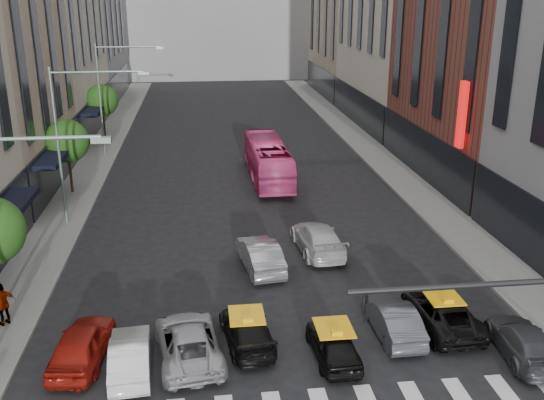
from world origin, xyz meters
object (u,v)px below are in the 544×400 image
object	(u,v)px
taxi_left	(247,330)
taxi_center	(333,343)
bus	(268,160)
car_white_front	(130,355)
streetlamp_far	(111,85)
streetlamp_mid	(74,126)
pedestrian_far	(3,304)
car_red	(82,344)

from	to	relation	value
taxi_left	taxi_center	bearing A→B (deg)	149.32
taxi_center	bus	world-z (taller)	bus
car_white_front	taxi_left	xyz separation A→B (m)	(4.31, 1.30, -0.05)
streetlamp_far	taxi_left	bearing A→B (deg)	-74.09
streetlamp_mid	bus	size ratio (longest dim) A/B	0.86
streetlamp_far	taxi_center	bearing A→B (deg)	-69.59
streetlamp_far	bus	size ratio (longest dim) A/B	0.86
streetlamp_far	pedestrian_far	xyz separation A→B (m)	(-1.16, -27.50, -4.84)
streetlamp_mid	car_red	xyz separation A→B (m)	(2.39, -14.35, -5.17)
taxi_center	pedestrian_far	size ratio (longest dim) A/B	2.04
streetlamp_mid	bus	world-z (taller)	streetlamp_mid
bus	taxi_left	bearing A→B (deg)	80.50
taxi_center	pedestrian_far	distance (m)	13.32
car_red	pedestrian_far	xyz separation A→B (m)	(-3.55, 2.85, 0.33)
streetlamp_mid	streetlamp_far	xyz separation A→B (m)	(0.00, 16.00, 0.00)
streetlamp_far	car_red	world-z (taller)	streetlamp_far
streetlamp_mid	pedestrian_far	distance (m)	12.53
car_white_front	taxi_left	size ratio (longest dim) A/B	0.95
car_red	taxi_left	bearing A→B (deg)	-169.05
streetlamp_far	bus	world-z (taller)	streetlamp_far
streetlamp_mid	bus	bearing A→B (deg)	33.26
pedestrian_far	taxi_center	bearing A→B (deg)	119.28
car_white_front	bus	distance (m)	24.14
streetlamp_far	taxi_left	xyz separation A→B (m)	(8.51, -29.87, -5.29)
car_red	taxi_center	world-z (taller)	car_red
bus	car_red	bearing A→B (deg)	66.08
streetlamp_mid	car_red	bearing A→B (deg)	-80.53
bus	car_white_front	bearing A→B (deg)	70.80
car_red	car_white_front	size ratio (longest dim) A/B	1.08
taxi_left	streetlamp_mid	bearing A→B (deg)	-65.32
streetlamp_mid	car_white_front	xyz separation A→B (m)	(4.20, -15.17, -5.25)
car_white_front	taxi_left	bearing A→B (deg)	-167.53
taxi_left	streetlamp_far	bearing A→B (deg)	-80.96
car_red	car_white_front	world-z (taller)	car_red
streetlamp_far	car_white_front	size ratio (longest dim) A/B	2.26
taxi_left	pedestrian_far	xyz separation A→B (m)	(-9.67, 2.37, 0.45)
car_white_front	bus	bearing A→B (deg)	-112.69
car_white_front	taxi_center	distance (m)	7.42
car_white_front	bus	size ratio (longest dim) A/B	0.38
streetlamp_mid	taxi_left	world-z (taller)	streetlamp_mid
streetlamp_far	pedestrian_far	distance (m)	27.95
car_red	taxi_center	bearing A→B (deg)	-179.07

